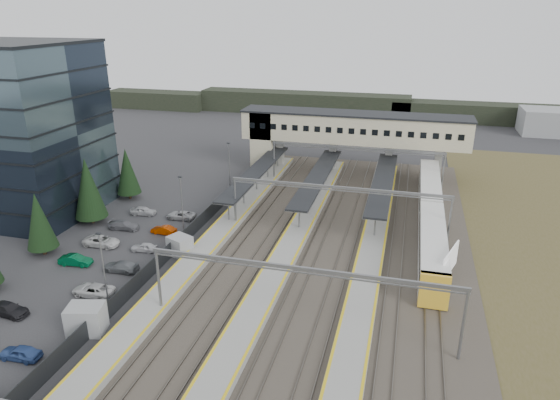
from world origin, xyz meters
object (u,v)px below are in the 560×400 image
(footbridge, at_px, (338,130))
(train, at_px, (431,215))
(relay_cabin_near, at_px, (86,319))
(billboard, at_px, (450,263))
(relay_cabin_far, at_px, (180,246))
(office_building, at_px, (4,129))

(footbridge, height_order, train, footbridge)
(relay_cabin_near, height_order, billboard, billboard)
(relay_cabin_near, xyz_separation_m, train, (31.29, 32.14, 0.76))
(relay_cabin_far, distance_m, billboard, 31.38)
(relay_cabin_far, bearing_deg, train, 27.57)
(relay_cabin_near, distance_m, relay_cabin_far, 16.70)
(relay_cabin_far, distance_m, footbridge, 40.74)
(relay_cabin_near, xyz_separation_m, billboard, (32.90, 16.64, 1.76))
(office_building, xyz_separation_m, footbridge, (43.70, 30.00, -4.26))
(relay_cabin_near, xyz_separation_m, relay_cabin_far, (1.57, 16.63, -0.15))
(relay_cabin_near, bearing_deg, footbridge, 74.62)
(footbridge, relative_size, train, 0.98)
(relay_cabin_near, bearing_deg, relay_cabin_far, 84.60)
(relay_cabin_near, distance_m, billboard, 36.91)
(billboard, bearing_deg, footbridge, 115.31)
(relay_cabin_near, height_order, footbridge, footbridge)
(office_building, distance_m, billboard, 62.77)
(relay_cabin_far, bearing_deg, relay_cabin_near, -95.40)
(footbridge, bearing_deg, billboard, -64.69)
(office_building, height_order, train, office_building)
(relay_cabin_far, distance_m, train, 33.53)
(office_building, xyz_separation_m, relay_cabin_near, (28.71, -24.51, -10.83))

